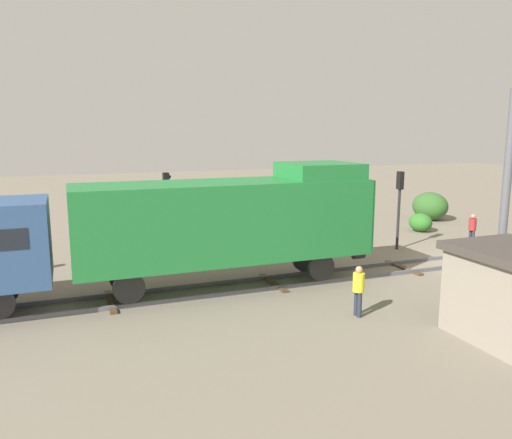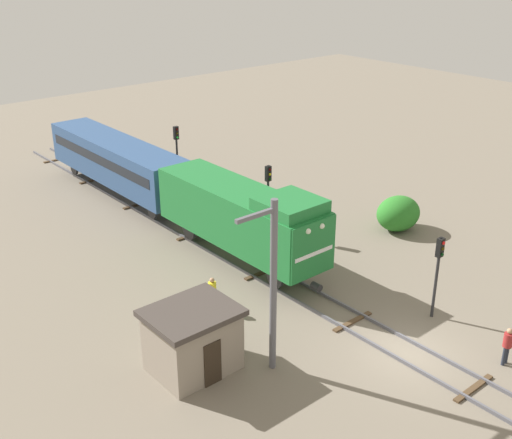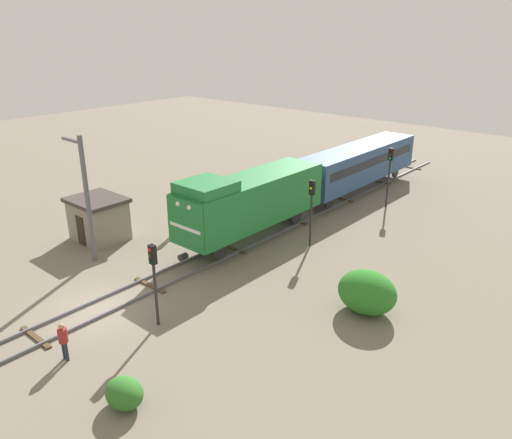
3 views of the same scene
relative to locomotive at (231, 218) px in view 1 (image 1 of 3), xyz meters
name	(u,v)px [view 1 (image 1 of 3)]	position (x,y,z in m)	size (l,w,h in m)	color
ground_plane	(459,262)	(0.00, -11.09, -2.77)	(112.37, 112.37, 0.00)	#756B5B
railway_track	(459,261)	(0.00, -11.09, -2.70)	(2.40, 74.92, 0.16)	#595960
locomotive	(231,218)	(0.00, 0.00, 0.00)	(2.90, 11.60, 4.60)	#1E7233
traffic_signal_near	(400,195)	(3.20, -10.00, 0.01)	(0.32, 0.34, 4.00)	#262628
traffic_signal_mid	(167,203)	(3.40, 1.77, 0.19)	(0.32, 0.34, 4.27)	#262628
worker_near_track	(472,227)	(2.40, -14.11, -1.78)	(0.38, 0.38, 1.70)	#262B38
worker_by_signal	(358,287)	(-4.20, -2.95, -1.78)	(0.38, 0.38, 1.70)	#262B38
catenary_mast	(507,194)	(-5.07, -8.08, 1.16)	(1.94, 0.28, 7.37)	#595960
bush_near	(420,222)	(6.50, -14.11, -2.22)	(1.53, 1.25, 1.11)	#2F6C26
bush_mid	(430,206)	(9.52, -17.34, -1.82)	(2.61, 2.14, 1.90)	#305D26
bush_far	(224,217)	(9.84, -2.73, -1.73)	(2.87, 2.35, 2.09)	#2A7626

